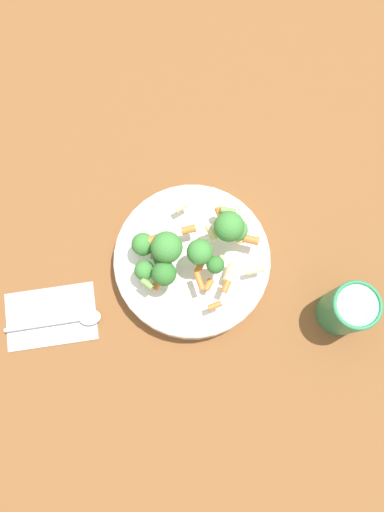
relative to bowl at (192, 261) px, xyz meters
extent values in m
plane|color=brown|center=(0.00, 0.00, -0.02)|extent=(3.00, 3.00, 0.00)
cylinder|color=white|center=(0.00, 0.00, -0.01)|extent=(0.25, 0.25, 0.04)
torus|color=white|center=(0.00, 0.00, 0.01)|extent=(0.25, 0.25, 0.01)
cylinder|color=#8CB766|center=(0.04, 0.02, 0.03)|extent=(0.01, 0.01, 0.01)
sphere|color=#3D8438|center=(0.04, 0.02, 0.05)|extent=(0.03, 0.03, 0.03)
cylinder|color=#8CB766|center=(0.08, 0.01, 0.03)|extent=(0.01, 0.01, 0.01)
sphere|color=#3D8438|center=(0.08, 0.01, 0.05)|extent=(0.04, 0.04, 0.04)
cylinder|color=#8CB766|center=(-0.01, 0.00, 0.05)|extent=(0.01, 0.01, 0.01)
sphere|color=#3D8438|center=(-0.01, 0.00, 0.08)|extent=(0.04, 0.04, 0.04)
cylinder|color=#8CB766|center=(-0.04, 0.01, 0.05)|extent=(0.01, 0.01, 0.01)
sphere|color=#33722D|center=(-0.04, 0.01, 0.07)|extent=(0.03, 0.03, 0.03)
cylinder|color=#8CB766|center=(-0.06, -0.05, 0.04)|extent=(0.01, 0.01, 0.01)
sphere|color=#479342|center=(-0.06, -0.05, 0.06)|extent=(0.03, 0.03, 0.03)
cylinder|color=#8CB766|center=(0.04, 0.01, 0.06)|extent=(0.02, 0.02, 0.02)
sphere|color=#3D8438|center=(0.04, 0.01, 0.08)|extent=(0.05, 0.05, 0.05)
cylinder|color=#8CB766|center=(0.06, 0.05, 0.03)|extent=(0.01, 0.01, 0.01)
sphere|color=#3D8438|center=(0.06, 0.05, 0.05)|extent=(0.03, 0.03, 0.03)
cylinder|color=#8CB766|center=(-0.04, -0.05, 0.06)|extent=(0.02, 0.02, 0.02)
sphere|color=#3D8438|center=(-0.04, -0.05, 0.09)|extent=(0.05, 0.05, 0.05)
cylinder|color=#8CB766|center=(0.03, 0.05, 0.05)|extent=(0.01, 0.01, 0.01)
sphere|color=#33722D|center=(0.03, 0.05, 0.07)|extent=(0.04, 0.04, 0.04)
cylinder|color=orange|center=(0.02, -0.04, 0.05)|extent=(0.03, 0.02, 0.01)
cylinder|color=beige|center=(-0.10, -0.01, 0.04)|extent=(0.03, 0.02, 0.01)
cylinder|color=orange|center=(0.04, 0.06, 0.04)|extent=(0.02, 0.02, 0.01)
cylinder|color=beige|center=(-0.06, -0.05, 0.05)|extent=(0.02, 0.02, 0.01)
cylinder|color=beige|center=(-0.06, 0.01, 0.04)|extent=(0.02, 0.03, 0.01)
cylinder|color=#729E4C|center=(0.05, 0.02, 0.05)|extent=(0.03, 0.01, 0.01)
cylinder|color=beige|center=(-0.02, -0.04, 0.06)|extent=(0.03, 0.03, 0.01)
cylinder|color=orange|center=(0.06, 0.00, 0.06)|extent=(0.03, 0.02, 0.01)
cylinder|color=#729E4C|center=(-0.03, -0.07, 0.05)|extent=(0.03, 0.02, 0.01)
cylinder|color=orange|center=(-0.02, 0.04, 0.05)|extent=(0.02, 0.03, 0.01)
cylinder|color=orange|center=(-0.08, -0.05, 0.05)|extent=(0.02, 0.01, 0.01)
cylinder|color=#729E4C|center=(0.05, 0.07, 0.05)|extent=(0.02, 0.02, 0.01)
cylinder|color=beige|center=(-0.05, 0.00, 0.06)|extent=(0.01, 0.02, 0.01)
cylinder|color=orange|center=(-0.06, 0.07, 0.04)|extent=(0.02, 0.02, 0.01)
cylinder|color=#729E4C|center=(-0.03, -0.08, 0.06)|extent=(0.03, 0.01, 0.01)
cylinder|color=beige|center=(0.04, -0.07, 0.04)|extent=(0.02, 0.02, 0.01)
cylinder|color=orange|center=(-0.06, 0.03, 0.05)|extent=(0.01, 0.02, 0.01)
cylinder|color=orange|center=(-0.04, 0.04, 0.04)|extent=(0.01, 0.02, 0.01)
cylinder|color=orange|center=(-0.03, -0.07, 0.05)|extent=(0.03, 0.03, 0.01)
cylinder|color=orange|center=(-0.02, 0.01, 0.04)|extent=(0.01, 0.02, 0.01)
cylinder|color=#2D7F51|center=(-0.25, 0.01, 0.03)|extent=(0.07, 0.07, 0.10)
torus|color=#2D7F51|center=(-0.25, 0.01, 0.08)|extent=(0.07, 0.07, 0.01)
cube|color=#B2BCC6|center=(0.20, 0.15, -0.02)|extent=(0.17, 0.15, 0.01)
cylinder|color=silver|center=(0.20, 0.17, -0.01)|extent=(0.11, 0.06, 0.01)
ellipsoid|color=silver|center=(0.13, 0.14, -0.01)|extent=(0.04, 0.04, 0.01)
camera|label=1|loc=(-0.05, 0.17, 0.80)|focal=35.00mm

